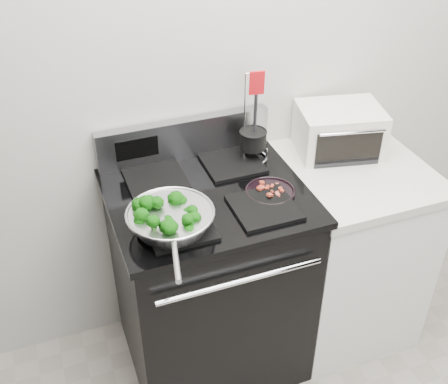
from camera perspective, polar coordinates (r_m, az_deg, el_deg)
name	(u,v)px	position (r m, az deg, el deg)	size (l,w,h in m)	color
back_wall	(247,58)	(2.42, 2.37, 13.47)	(4.00, 0.02, 2.70)	beige
gas_range	(209,278)	(2.53, -1.51, -8.71)	(0.79, 0.69, 1.13)	black
counter	(343,248)	(2.79, 12.02, -5.54)	(0.62, 0.68, 0.92)	white
skillet	(171,219)	(2.03, -5.45, -2.71)	(0.32, 0.51, 0.07)	silver
broccoli_pile	(170,214)	(2.02, -5.48, -2.25)	(0.25, 0.25, 0.09)	black
bacon_plate	(270,189)	(2.24, 4.72, 0.28)	(0.20, 0.20, 0.04)	black
utensil_holder	(253,144)	(2.42, 2.94, 4.86)	(0.13, 0.13, 0.41)	silver
toaster_oven	(339,130)	(2.58, 11.61, 6.18)	(0.41, 0.35, 0.21)	silver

